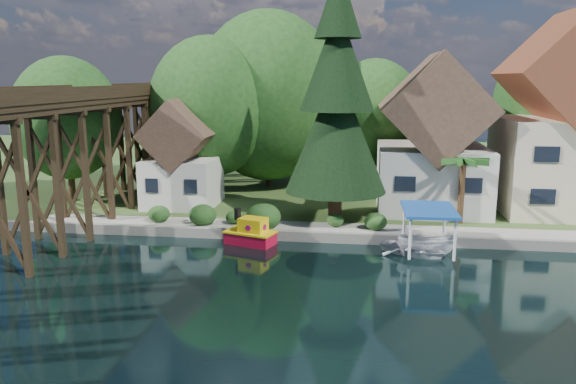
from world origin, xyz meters
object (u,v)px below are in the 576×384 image
conifer (337,102)px  boat_canopy (428,235)px  house_left (432,144)px  tugboat (251,234)px  trestle_bridge (46,156)px  house_center (565,127)px  shed (182,161)px  palm_tree (463,163)px  boat_white_a (414,247)px

conifer → boat_canopy: bearing=-42.8°
house_left → tugboat: house_left is taller
trestle_bridge → house_left: house_left is taller
trestle_bridge → house_center: size_ratio=3.18×
conifer → house_center: bearing=18.0°
trestle_bridge → shed: size_ratio=5.63×
house_center → palm_tree: 9.11m
trestle_bridge → palm_tree: bearing=15.1°
tugboat → boat_white_a: (9.51, -0.72, -0.25)m
shed → palm_tree: 19.67m
shed → tugboat: 10.46m
boat_white_a → trestle_bridge: bearing=121.8°
house_left → house_center: bearing=3.2°
trestle_bridge → palm_tree: (24.47, 6.59, -0.87)m
boat_canopy → tugboat: bearing=176.3°
house_center → house_left: bearing=-176.8°
conifer → boat_canopy: (5.47, -5.06, -7.14)m
conifer → palm_tree: bearing=2.4°
house_center → palm_tree: bearing=-147.9°
boat_canopy → house_center: bearing=44.9°
trestle_bridge → shed: bearing=61.8°
house_left → boat_canopy: bearing=-96.9°
palm_tree → tugboat: 14.24m
boat_white_a → tugboat: bearing=114.4°
trestle_bridge → shed: trestle_bridge is taller
house_left → palm_tree: size_ratio=2.42×
trestle_bridge → boat_canopy: trestle_bridge is taller
trestle_bridge → house_left: size_ratio=4.01×
shed → palm_tree: shed is taller
house_center → boat_canopy: (-10.16, -10.13, -5.27)m
palm_tree → boat_canopy: 6.87m
shed → tugboat: shed is taller
trestle_bridge → house_center: (32.00, 11.33, 1.07)m
house_left → tugboat: size_ratio=3.33×
house_left → conifer: (-6.63, -4.57, 3.14)m
palm_tree → house_left: bearing=109.1°
conifer → boat_canopy: size_ratio=3.87×
house_left → palm_tree: (1.47, -4.23, -0.66)m
shed → tugboat: (6.59, -7.47, -3.18)m
trestle_bridge → tugboat: (11.59, 1.86, -4.71)m
boat_white_a → house_center: bearing=-18.2°
palm_tree → boat_canopy: (-2.63, -5.40, -3.33)m
tugboat → trestle_bridge: bearing=-170.9°
boat_canopy → house_left: bearing=83.1°
conifer → palm_tree: conifer is taller
house_left → shed: size_ratio=1.40×
boat_white_a → boat_canopy: (0.74, 0.06, 0.75)m
house_left → trestle_bridge: bearing=-154.8°
shed → boat_white_a: shed is taller
house_center → conifer: size_ratio=0.86×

